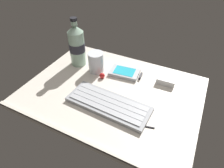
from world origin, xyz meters
TOP-DOWN VIEW (x-y plane):
  - ground_plane at (0.00, -0.23)cm, footprint 64.00×48.00cm
  - keyboard at (2.53, -7.74)cm, footprint 29.48×12.33cm
  - handheld_device at (0.66, 11.52)cm, footprint 13.34×8.86cm
  - juice_cup at (-11.54, 8.29)cm, footprint 6.40×6.40cm
  - water_bottle at (-21.36, 9.62)cm, footprint 6.73×6.73cm
  - charger_block at (16.99, 13.95)cm, footprint 7.20×5.85cm
  - trackball_mouse at (-7.00, 5.00)cm, footprint 2.20×2.20cm
  - stylus_pen at (15.00, -11.00)cm, footprint 9.42×2.78cm

SIDE VIEW (x-z plane):
  - ground_plane at x=0.00cm, z-range -2.39..0.41cm
  - stylus_pen at x=15.00cm, z-range 0.00..0.70cm
  - handheld_device at x=0.66cm, z-range -0.02..1.48cm
  - keyboard at x=2.53cm, z-range -0.04..1.66cm
  - trackball_mouse at x=-7.00cm, z-range 0.00..2.20cm
  - charger_block at x=16.99cm, z-range 0.00..2.40cm
  - juice_cup at x=-11.54cm, z-range -0.34..8.16cm
  - water_bottle at x=-21.36cm, z-range -1.39..19.41cm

